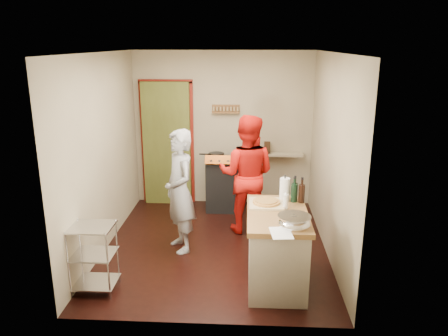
{
  "coord_description": "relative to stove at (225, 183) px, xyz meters",
  "views": [
    {
      "loc": [
        0.42,
        -5.51,
        2.73
      ],
      "look_at": [
        0.11,
        0.0,
        1.13
      ],
      "focal_mm": 35.0,
      "sensor_mm": 36.0,
      "label": 1
    }
  ],
  "objects": [
    {
      "name": "floor",
      "position": [
        -0.05,
        -1.42,
        -0.45
      ],
      "size": [
        3.5,
        3.5,
        0.0
      ],
      "primitive_type": "plane",
      "color": "black",
      "rests_on": "ground"
    },
    {
      "name": "back_wall",
      "position": [
        -0.69,
        0.36,
        0.68
      ],
      "size": [
        3.0,
        0.44,
        2.6
      ],
      "color": "tan",
      "rests_on": "ground"
    },
    {
      "name": "left_wall",
      "position": [
        -1.55,
        -1.42,
        0.85
      ],
      "size": [
        0.04,
        3.5,
        2.6
      ],
      "primitive_type": "cube",
      "color": "tan",
      "rests_on": "ground"
    },
    {
      "name": "right_wall",
      "position": [
        1.45,
        -1.42,
        0.85
      ],
      "size": [
        0.04,
        3.5,
        2.6
      ],
      "primitive_type": "cube",
      "color": "tan",
      "rests_on": "ground"
    },
    {
      "name": "ceiling",
      "position": [
        -0.05,
        -1.42,
        2.16
      ],
      "size": [
        3.0,
        3.5,
        0.02
      ],
      "primitive_type": "cube",
      "color": "white",
      "rests_on": "back_wall"
    },
    {
      "name": "stove",
      "position": [
        0.0,
        0.0,
        0.0
      ],
      "size": [
        0.6,
        0.63,
        1.0
      ],
      "color": "black",
      "rests_on": "ground"
    },
    {
      "name": "wire_shelving",
      "position": [
        -1.33,
        -2.62,
        -0.01
      ],
      "size": [
        0.48,
        0.4,
        0.8
      ],
      "color": "silver",
      "rests_on": "ground"
    },
    {
      "name": "island",
      "position": [
        0.73,
        -2.32,
        0.02
      ],
      "size": [
        0.68,
        1.3,
        1.18
      ],
      "color": "#B6AC9A",
      "rests_on": "ground"
    },
    {
      "name": "person_stripe",
      "position": [
        -0.51,
        -1.53,
        0.38
      ],
      "size": [
        0.64,
        0.72,
        1.66
      ],
      "primitive_type": "imported",
      "rotation": [
        0.0,
        0.0,
        -1.08
      ],
      "color": "silver",
      "rests_on": "ground"
    },
    {
      "name": "person_red",
      "position": [
        0.37,
        -0.87,
        0.42
      ],
      "size": [
        0.96,
        0.81,
        1.74
      ],
      "primitive_type": "imported",
      "rotation": [
        0.0,
        0.0,
        2.95
      ],
      "color": "red",
      "rests_on": "ground"
    }
  ]
}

